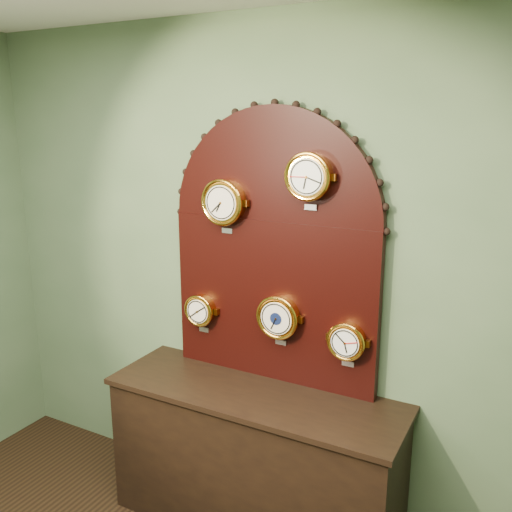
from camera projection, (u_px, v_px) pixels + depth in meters
The scene contains 8 objects.
wall_back at pixel (277, 278), 3.09m from camera, with size 4.00×4.00×0.00m, color #516A48.
shop_counter at pixel (254, 462), 3.10m from camera, with size 1.60×0.50×0.80m, color black.
display_board at pixel (274, 240), 2.99m from camera, with size 1.26×0.06×1.53m.
roman_clock at pixel (224, 202), 3.01m from camera, with size 0.26×0.08×0.31m.
arabic_clock at pixel (309, 176), 2.74m from camera, with size 0.24×0.08×0.29m.
hygrometer at pixel (201, 310), 3.24m from camera, with size 0.19×0.08×0.24m.
barometer at pixel (278, 317), 3.00m from camera, with size 0.25×0.08×0.30m.
tide_clock at pixel (347, 341), 2.84m from camera, with size 0.20×0.08×0.25m.
Camera 1 is at (1.30, -0.17, 2.27)m, focal length 39.12 mm.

